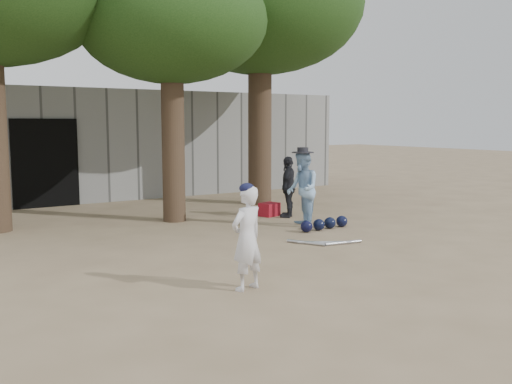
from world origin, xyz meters
TOP-DOWN VIEW (x-y plane):
  - ground at (0.00, 0.00)m, footprint 70.00×70.00m
  - boy_player at (-0.82, -0.96)m, footprint 0.54×0.42m
  - spectator_blue at (2.45, 2.12)m, footprint 0.83×0.92m
  - spectator_dark at (2.94, 3.27)m, footprint 0.82×0.77m
  - red_bag at (2.67, 3.62)m, footprint 0.49×0.42m
  - back_building at (-0.00, 10.33)m, footprint 16.00×5.24m
  - helmet_row at (2.65, 1.66)m, footprint 1.19×0.30m
  - bat_pile at (1.76, 0.59)m, footprint 1.09×0.78m
  - tree_row at (0.74, 5.02)m, footprint 11.40×5.80m

SIDE VIEW (x-z plane):
  - ground at x=0.00m, z-range 0.00..0.00m
  - bat_pile at x=1.76m, z-range 0.00..0.06m
  - helmet_row at x=2.65m, z-range 0.00..0.23m
  - red_bag at x=2.67m, z-range 0.00..0.30m
  - boy_player at x=-0.82m, z-range 0.00..1.32m
  - spectator_dark at x=2.94m, z-range 0.00..1.36m
  - spectator_blue at x=2.45m, z-range 0.00..1.54m
  - back_building at x=0.00m, z-range 0.00..3.00m
  - tree_row at x=0.74m, z-range 1.34..8.03m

